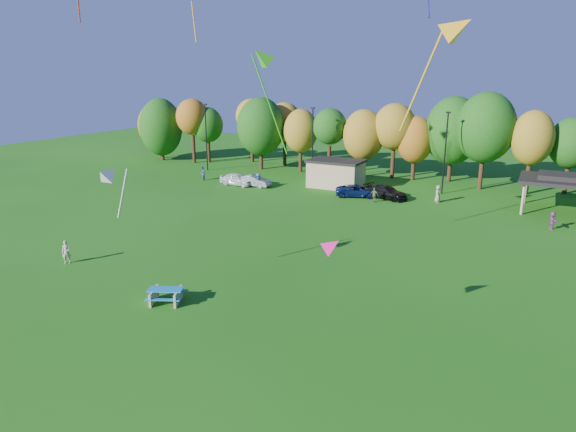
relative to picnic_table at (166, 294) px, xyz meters
The scene contains 20 objects.
ground 7.93m from the picnic_table, 27.31° to the right, with size 160.00×160.00×0.00m, color #19600F.
tree_line 42.65m from the picnic_table, 81.84° to the left, with size 93.57×10.55×11.15m.
lamp_posts 37.73m from the picnic_table, 76.05° to the left, with size 64.50×0.25×9.09m.
utility_building 34.51m from the picnic_table, 94.93° to the left, with size 6.30×4.30×3.25m.
pavilion 39.54m from the picnic_table, 57.77° to the left, with size 8.20×6.20×3.77m.
picnic_table is the anchor object (origin of this frame).
kite_flyer 10.73m from the picnic_table, 169.66° to the left, with size 0.61×0.40×1.68m, color #C6B495.
car_a 32.89m from the picnic_table, 115.04° to the left, with size 1.76×4.38×1.49m, color white.
car_b 32.35m from the picnic_table, 111.30° to the left, with size 1.43×4.09×1.35m, color gray.
car_c 30.72m from the picnic_table, 88.16° to the left, with size 2.15×4.65×1.29m, color #0C1C4C.
car_d 31.58m from the picnic_table, 82.64° to the left, with size 1.99×4.90×1.42m, color black.
far_person_0 33.45m from the picnic_table, 73.70° to the left, with size 0.90×0.58×1.83m, color gray.
far_person_2 29.34m from the picnic_table, 83.28° to the left, with size 0.91×0.38×1.56m, color #667F4D.
far_person_3 31.76m from the picnic_table, 110.22° to the left, with size 1.11×0.64×1.71m, color #445B95.
far_person_4 33.51m from the picnic_table, 52.95° to the left, with size 1.46×0.47×1.58m, color #A2438D.
far_person_5 36.07m from the picnic_table, 122.68° to the left, with size 0.87×0.68×1.79m, color #4E62AB.
kite_1 11.23m from the picnic_table, ahead, with size 1.42×1.22×1.22m.
kite_3 17.10m from the picnic_table, 85.62° to the left, with size 3.53×3.61×7.41m.
kite_11 7.72m from the picnic_table, behind, with size 1.12×2.17×3.48m.
kite_14 20.98m from the picnic_table, 12.14° to the left, with size 3.35×1.48×5.54m.
Camera 1 is at (12.01, -17.96, 13.11)m, focal length 32.00 mm.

